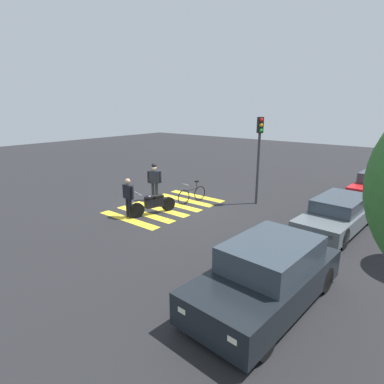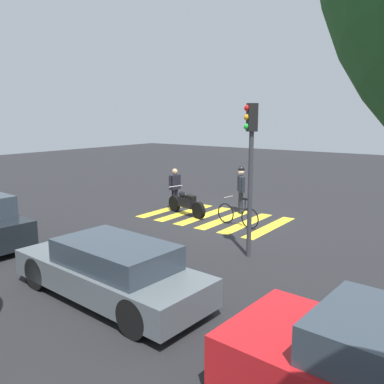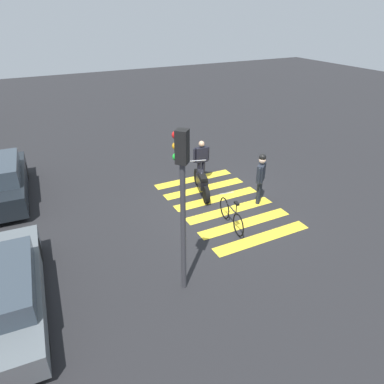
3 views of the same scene
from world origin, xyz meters
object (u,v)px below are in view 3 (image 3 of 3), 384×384
object	(u,v)px
officer_on_foot	(201,159)
police_motorcycle	(202,182)
officer_by_motorcycle	(261,175)
traffic_light_pole	(182,189)
leaning_bicycle	(231,215)
car_grey_coupe	(1,293)

from	to	relation	value
officer_on_foot	police_motorcycle	bearing A→B (deg)	152.79
officer_on_foot	officer_by_motorcycle	size ratio (longest dim) A/B	0.90
police_motorcycle	traffic_light_pole	bearing A→B (deg)	146.62
police_motorcycle	traffic_light_pole	xyz separation A→B (m)	(-4.12, 2.72, 2.25)
police_motorcycle	officer_by_motorcycle	world-z (taller)	officer_by_motorcycle
officer_by_motorcycle	traffic_light_pole	size ratio (longest dim) A/B	0.46
police_motorcycle	leaning_bicycle	size ratio (longest dim) A/B	1.20
officer_on_foot	car_grey_coupe	xyz separation A→B (m)	(-4.01, 7.09, -0.33)
car_grey_coupe	officer_on_foot	bearing A→B (deg)	-60.52
police_motorcycle	car_grey_coupe	world-z (taller)	car_grey_coupe
officer_on_foot	traffic_light_pole	size ratio (longest dim) A/B	0.41
leaning_bicycle	officer_by_motorcycle	xyz separation A→B (m)	(0.83, -1.67, 0.68)
leaning_bicycle	officer_by_motorcycle	bearing A→B (deg)	-63.47
officer_by_motorcycle	police_motorcycle	bearing A→B (deg)	43.49
police_motorcycle	officer_on_foot	world-z (taller)	officer_on_foot
car_grey_coupe	traffic_light_pole	distance (m)	4.55
police_motorcycle	officer_on_foot	distance (m)	1.15
police_motorcycle	car_grey_coupe	xyz separation A→B (m)	(-3.08, 6.62, 0.15)
car_grey_coupe	leaning_bicycle	bearing A→B (deg)	-83.58
officer_by_motorcycle	car_grey_coupe	distance (m)	8.23
leaning_bicycle	officer_on_foot	size ratio (longest dim) A/B	1.05
leaning_bicycle	officer_on_foot	distance (m)	3.41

